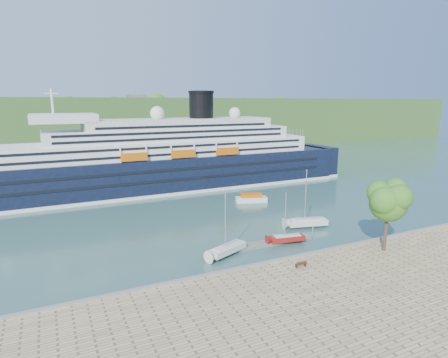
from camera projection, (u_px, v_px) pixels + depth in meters
The scene contains 11 objects.
ground at pixel (295, 263), 52.26m from camera, with size 400.00×400.00×0.00m, color #335B52.
far_hillside at pixel (115, 124), 178.20m from camera, with size 400.00×50.00×24.00m, color #365D25.
quay_coping at pixel (296, 256), 51.85m from camera, with size 220.00×0.50×0.30m, color slate.
cruise_ship at pixel (158, 141), 93.70m from camera, with size 111.58×16.25×25.06m, color black, non-canonical shape.
park_bench at pixel (301, 264), 48.65m from camera, with size 1.55×0.64×0.99m, color #4C2915, non-canonical shape.
promenade_tree at pixel (387, 212), 53.06m from camera, with size 6.96×6.96×11.52m, color #2D681B, non-canonical shape.
floating_pontoon at pixel (262, 244), 58.93m from camera, with size 17.62×2.15×0.39m, color gray, non-canonical shape.
sailboat_white_near at pixel (228, 225), 54.15m from camera, with size 7.17×1.99×9.26m, color silver, non-canonical shape.
sailboat_red at pixel (288, 219), 58.93m from camera, with size 6.22×1.73×8.04m, color maroon, non-canonical shape.
sailboat_white_far at pixel (308, 200), 66.01m from camera, with size 7.89×2.19×10.19m, color silver, non-canonical shape.
tender_launch at pixel (251, 198), 84.27m from camera, with size 7.05×2.41×1.95m, color #CA5B0B, non-canonical shape.
Camera 1 is at (-29.84, -39.87, 22.10)m, focal length 30.00 mm.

